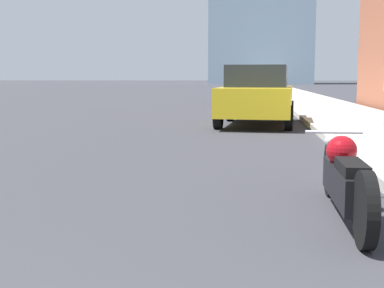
{
  "coord_description": "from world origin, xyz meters",
  "views": [
    {
      "loc": [
        2.18,
        -0.39,
        1.34
      ],
      "look_at": [
        1.5,
        5.81,
        0.56
      ],
      "focal_mm": 50.0,
      "sensor_mm": 36.0,
      "label": 1
    }
  ],
  "objects": [
    {
      "name": "parked_car_silver",
      "position": [
        2.53,
        37.91,
        0.86
      ],
      "size": [
        1.92,
        4.0,
        1.73
      ],
      "rotation": [
        0.0,
        0.0,
        0.05
      ],
      "color": "#BCBCC1",
      "rests_on": "ground_plane"
    },
    {
      "name": "motorcycle",
      "position": [
        3.09,
        4.79,
        0.38
      ],
      "size": [
        0.62,
        2.53,
        0.76
      ],
      "rotation": [
        0.0,
        0.0,
        -0.01
      ],
      "color": "black",
      "rests_on": "ground_plane"
    },
    {
      "name": "sidewalk",
      "position": [
        5.29,
        40.0,
        0.07
      ],
      "size": [
        3.15,
        240.0,
        0.15
      ],
      "color": "#B2ADA3",
      "rests_on": "ground_plane"
    },
    {
      "name": "parked_car_yellow",
      "position": [
        2.36,
        14.59,
        0.84
      ],
      "size": [
        2.26,
        4.35,
        1.66
      ],
      "rotation": [
        0.0,
        0.0,
        -0.08
      ],
      "color": "gold",
      "rests_on": "ground_plane"
    },
    {
      "name": "parked_car_blue",
      "position": [
        2.41,
        26.17,
        0.84
      ],
      "size": [
        2.01,
        4.6,
        1.68
      ],
      "rotation": [
        0.0,
        0.0,
        -0.05
      ],
      "color": "#1E3899",
      "rests_on": "ground_plane"
    }
  ]
}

